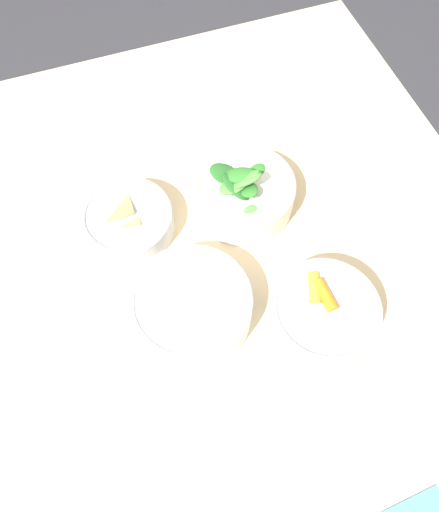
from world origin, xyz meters
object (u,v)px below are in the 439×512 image
at_px(bowl_greens, 244,192).
at_px(bowl_carrots, 322,314).
at_px(bowl_beans_hotdog, 192,307).
at_px(bowl_cookies, 128,220).

bearing_deg(bowl_greens, bowl_carrots, 97.41).
distance_m(bowl_beans_hotdog, bowl_cookies, 0.19).
height_order(bowl_greens, bowl_cookies, bowl_greens).
height_order(bowl_carrots, bowl_beans_hotdog, bowl_carrots).
distance_m(bowl_carrots, bowl_greens, 0.24).
bearing_deg(bowl_beans_hotdog, bowl_cookies, -74.26).
xyz_separation_m(bowl_greens, bowl_beans_hotdog, (0.15, 0.16, -0.01)).
xyz_separation_m(bowl_carrots, bowl_beans_hotdog, (0.18, -0.08, -0.01)).
xyz_separation_m(bowl_carrots, bowl_cookies, (0.23, -0.26, -0.01)).
xyz_separation_m(bowl_beans_hotdog, bowl_cookies, (0.05, -0.18, -0.00)).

